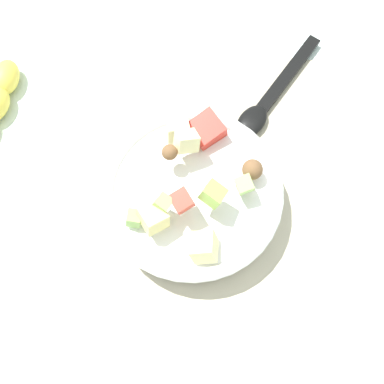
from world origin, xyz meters
name	(u,v)px	position (x,y,z in m)	size (l,w,h in m)	color
ground_plane	(187,204)	(0.00, 0.00, 0.00)	(2.40, 2.40, 0.00)	silver
placemat	(187,203)	(0.00, 0.00, 0.00)	(0.51, 0.31, 0.01)	#BCB299
salad_bowl	(192,193)	(0.00, -0.01, 0.04)	(0.23, 0.23, 0.10)	white
serving_spoon	(267,102)	(0.17, -0.09, 0.01)	(0.19, 0.11, 0.01)	black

